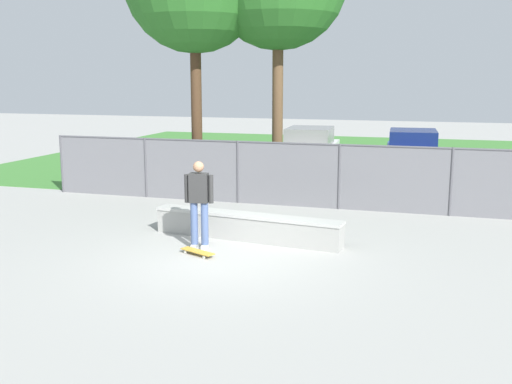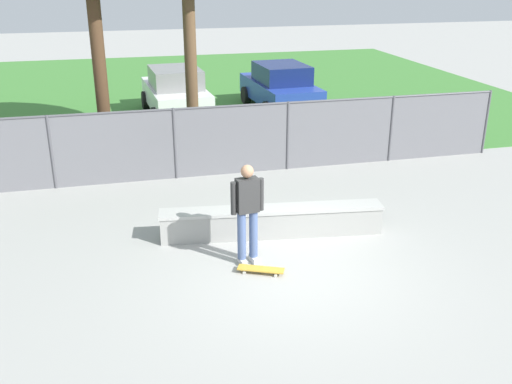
% 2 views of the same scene
% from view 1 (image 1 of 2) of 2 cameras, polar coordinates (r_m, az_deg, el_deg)
% --- Properties ---
extents(ground_plane, '(80.00, 80.00, 0.00)m').
position_cam_1_polar(ground_plane, '(11.84, -3.05, -6.30)').
color(ground_plane, '#9E9E99').
extents(grass_strip, '(26.24, 20.00, 0.02)m').
position_cam_1_polar(grass_strip, '(26.60, 8.27, 3.17)').
color(grass_strip, '#3D7A33').
rests_on(grass_strip, ground).
extents(concrete_ledge, '(4.33, 1.01, 0.58)m').
position_cam_1_polar(concrete_ledge, '(13.09, -0.90, -3.30)').
color(concrete_ledge, '#999993').
rests_on(concrete_ledge, ground).
extents(skateboarder, '(0.60, 0.32, 1.82)m').
position_cam_1_polar(skateboarder, '(12.29, -5.42, -0.85)').
color(skateboarder, beige).
rests_on(skateboarder, ground).
extents(skateboard, '(0.81, 0.52, 0.09)m').
position_cam_1_polar(skateboard, '(12.07, -5.56, -5.64)').
color(skateboard, gold).
rests_on(skateboard, ground).
extents(chainlink_fence, '(14.31, 0.07, 1.76)m').
position_cam_1_polar(chainlink_fence, '(16.45, 2.98, 1.95)').
color(chainlink_fence, '#4C4C51').
rests_on(chainlink_fence, ground).
extents(car_white, '(2.21, 4.30, 1.66)m').
position_cam_1_polar(car_white, '(22.73, 5.12, 4.06)').
color(car_white, silver).
rests_on(car_white, ground).
extents(car_blue, '(2.21, 4.30, 1.66)m').
position_cam_1_polar(car_blue, '(22.24, 14.57, 3.61)').
color(car_blue, '#233D9E').
rests_on(car_blue, ground).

